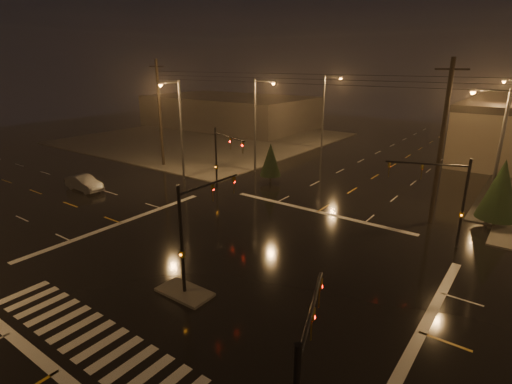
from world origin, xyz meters
TOP-DOWN VIEW (x-y plane):
  - ground at (0.00, 0.00)m, footprint 140.00×140.00m
  - sidewalk_nw at (-30.00, 30.00)m, footprint 36.00×36.00m
  - median_island at (0.00, -4.00)m, footprint 3.00×1.60m
  - crosswalk at (0.00, -9.00)m, footprint 15.00×2.60m
  - stop_bar_near at (0.00, -11.00)m, footprint 16.00×0.50m
  - stop_bar_far at (0.00, 11.00)m, footprint 16.00×0.50m
  - commercial_block at (-35.00, 42.00)m, footprint 30.00×18.00m
  - signal_mast_median at (0.00, -3.07)m, footprint 0.25×4.59m
  - signal_mast_ne at (9.50, 10.14)m, footprint 4.84×1.86m
  - signal_mast_nw at (-9.50, 10.14)m, footprint 4.84×1.86m
  - streetlight_1 at (-11.18, 18.00)m, footprint 2.77×0.32m
  - streetlight_2 at (-11.18, 34.00)m, footprint 2.77×0.32m
  - streetlight_3 at (11.18, 16.00)m, footprint 2.77×0.32m
  - streetlight_5 at (-16.00, 11.18)m, footprint 0.32×2.77m
  - utility_pole_0 at (-22.00, 14.00)m, footprint 2.20×0.32m
  - utility_pole_1 at (8.00, 14.00)m, footprint 2.20×0.32m
  - conifer_0 at (12.04, 15.91)m, footprint 2.85×2.85m
  - conifer_3 at (-7.89, 15.72)m, footprint 2.12×2.12m
  - car_crossing at (-20.68, 3.04)m, footprint 4.37×1.54m

SIDE VIEW (x-z plane):
  - ground at x=0.00m, z-range 0.00..0.00m
  - crosswalk at x=0.00m, z-range 0.00..0.01m
  - stop_bar_near at x=0.00m, z-range 0.00..0.01m
  - stop_bar_far at x=0.00m, z-range 0.00..0.01m
  - sidewalk_nw at x=-30.00m, z-range 0.00..0.12m
  - median_island at x=0.00m, z-range 0.00..0.15m
  - car_crossing at x=-20.68m, z-range 0.00..1.44m
  - conifer_3 at x=-7.89m, z-range 0.35..4.36m
  - commercial_block at x=-35.00m, z-range 0.00..5.60m
  - conifer_0 at x=12.04m, z-range 0.35..5.51m
  - signal_mast_median at x=0.00m, z-range 0.75..6.75m
  - signal_mast_ne at x=9.50m, z-range 0.79..6.79m
  - signal_mast_nw at x=-9.50m, z-range 0.79..6.79m
  - streetlight_1 at x=-11.18m, z-range 0.80..10.80m
  - streetlight_2 at x=-11.18m, z-range 0.80..10.80m
  - streetlight_3 at x=11.18m, z-range 0.80..10.80m
  - streetlight_5 at x=-16.00m, z-range 0.80..10.80m
  - utility_pole_0 at x=-22.00m, z-range 0.13..12.13m
  - utility_pole_1 at x=8.00m, z-range 0.13..12.13m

